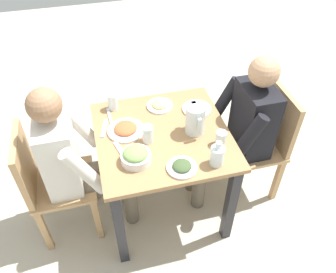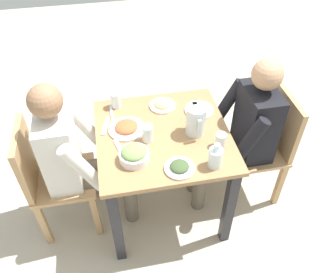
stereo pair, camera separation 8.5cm
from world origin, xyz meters
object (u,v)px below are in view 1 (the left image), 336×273
at_px(dining_table, 163,149).
at_px(plate_yoghurt, 197,108).
at_px(water_glass_far_right, 221,138).
at_px(water_glass_far_left, 113,102).
at_px(chair_near, 48,180).
at_px(plate_dolmas, 182,167).
at_px(water_glass_by_pitcher, 148,134).
at_px(diner_far, 240,128).
at_px(plate_fries, 160,105).
at_px(water_pitcher, 195,119).
at_px(plate_rice_curry, 126,129).
at_px(diner_near, 77,159).
at_px(salad_bowl, 136,156).
at_px(oil_carafe, 217,156).
at_px(chair_far, 263,139).

xyz_separation_m(dining_table, plate_yoghurt, (-0.17, 0.28, 0.15)).
xyz_separation_m(water_glass_far_right, water_glass_far_left, (-0.50, -0.57, 0.01)).
bearing_deg(water_glass_far_right, water_glass_far_left, -131.11).
distance_m(chair_near, plate_dolmas, 0.88).
xyz_separation_m(plate_dolmas, water_glass_by_pitcher, (-0.26, -0.14, 0.04)).
height_order(water_glass_far_right, water_glass_far_left, water_glass_far_left).
relative_size(diner_far, water_glass_far_right, 12.45).
bearing_deg(plate_fries, plate_yoghurt, 67.67).
bearing_deg(plate_dolmas, water_pitcher, 149.83).
distance_m(plate_rice_curry, plate_dolmas, 0.46).
relative_size(diner_near, water_glass_by_pitcher, 10.53).
distance_m(plate_fries, plate_yoghurt, 0.25).
height_order(plate_dolmas, water_glass_far_right, water_glass_far_right).
height_order(dining_table, plate_fries, plate_fries).
bearing_deg(diner_far, plate_fries, -115.67).
bearing_deg(water_pitcher, diner_near, -93.55).
xyz_separation_m(plate_fries, plate_yoghurt, (0.09, 0.23, -0.00)).
xyz_separation_m(plate_rice_curry, plate_yoghurt, (-0.09, 0.49, -0.00)).
relative_size(diner_near, plate_fries, 6.59).
relative_size(plate_fries, plate_dolmas, 1.02).
bearing_deg(plate_dolmas, salad_bowl, -116.74).
bearing_deg(plate_dolmas, oil_carafe, 86.63).
height_order(dining_table, oil_carafe, oil_carafe).
distance_m(diner_far, plate_yoghurt, 0.32).
xyz_separation_m(chair_near, plate_yoghurt, (-0.15, 1.02, 0.26)).
bearing_deg(chair_far, plate_fries, -108.79).
height_order(water_pitcher, water_glass_far_left, water_pitcher).
bearing_deg(plate_dolmas, water_glass_by_pitcher, -152.81).
bearing_deg(plate_fries, chair_near, -72.58).
bearing_deg(oil_carafe, water_glass_far_left, -142.42).
bearing_deg(diner_near, chair_near, -90.00).
height_order(chair_near, plate_rice_curry, chair_near).
relative_size(water_glass_far_left, oil_carafe, 0.69).
xyz_separation_m(diner_near, plate_dolmas, (0.32, 0.58, 0.12)).
bearing_deg(chair_far, water_pitcher, -84.13).
distance_m(water_glass_far_right, water_glass_far_left, 0.76).
distance_m(plate_dolmas, water_glass_by_pitcher, 0.30).
relative_size(diner_far, oil_carafe, 7.03).
height_order(plate_yoghurt, water_glass_far_left, water_glass_far_left).
distance_m(chair_far, plate_dolmas, 0.82).
height_order(salad_bowl, water_glass_far_right, water_glass_far_right).
xyz_separation_m(plate_fries, plate_rice_curry, (0.19, -0.26, 0.00)).
height_order(salad_bowl, plate_rice_curry, salad_bowl).
bearing_deg(chair_near, dining_table, 88.63).
distance_m(chair_far, plate_yoghurt, 0.55).
distance_m(plate_rice_curry, water_glass_far_right, 0.59).
bearing_deg(dining_table, plate_rice_curry, -110.10).
height_order(plate_fries, water_glass_far_right, water_glass_far_right).
bearing_deg(oil_carafe, plate_dolmas, -93.37).
height_order(plate_fries, water_glass_far_left, water_glass_far_left).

